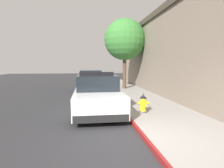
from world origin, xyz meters
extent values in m
cube|color=#2B2B2D|center=(-4.60, 10.00, -0.10)|extent=(28.03, 60.00, 0.20)
cube|color=gray|center=(1.40, 10.00, 0.07)|extent=(2.79, 60.00, 0.14)
cube|color=maroon|center=(-0.04, 10.00, 0.07)|extent=(0.08, 60.00, 0.14)
cube|color=gray|center=(5.40, 6.68, 2.49)|extent=(5.22, 18.34, 4.99)
cube|color=#473D33|center=(5.40, 6.68, 5.17)|extent=(5.46, 18.58, 0.36)
cube|color=black|center=(2.82, 1.55, 2.74)|extent=(0.06, 1.30, 1.10)
cube|color=black|center=(2.82, 6.68, 2.74)|extent=(0.06, 1.30, 1.10)
cube|color=black|center=(2.82, 11.82, 2.74)|extent=(0.06, 1.30, 1.10)
cube|color=white|center=(-1.10, 3.74, 0.58)|extent=(1.84, 4.80, 0.76)
cube|color=black|center=(-1.10, 3.89, 1.26)|extent=(1.64, 2.50, 0.60)
cube|color=black|center=(-1.10, 1.40, 0.32)|extent=(1.76, 0.16, 0.24)
cube|color=black|center=(-1.10, 6.08, 0.32)|extent=(1.76, 0.16, 0.24)
cylinder|color=black|center=(-1.96, 5.44, 0.32)|extent=(0.22, 0.64, 0.64)
cylinder|color=black|center=(-0.24, 5.44, 0.32)|extent=(0.22, 0.64, 0.64)
cylinder|color=black|center=(-1.96, 2.04, 0.32)|extent=(0.22, 0.64, 0.64)
cylinder|color=black|center=(-0.24, 2.04, 0.32)|extent=(0.22, 0.64, 0.64)
cube|color=black|center=(-1.10, 3.84, 1.62)|extent=(1.48, 0.20, 0.12)
cube|color=red|center=(-1.45, 3.84, 1.62)|extent=(0.44, 0.18, 0.11)
cube|color=#1E33E0|center=(-0.75, 3.84, 1.62)|extent=(0.44, 0.18, 0.11)
cube|color=navy|center=(-1.22, 10.77, 0.58)|extent=(1.84, 4.80, 0.76)
cube|color=black|center=(-1.22, 10.92, 1.26)|extent=(1.64, 2.50, 0.60)
cube|color=black|center=(-1.22, 8.43, 0.32)|extent=(1.76, 0.16, 0.24)
cube|color=black|center=(-1.22, 13.11, 0.32)|extent=(1.76, 0.16, 0.24)
cylinder|color=black|center=(-2.08, 12.47, 0.32)|extent=(0.22, 0.64, 0.64)
cylinder|color=black|center=(-0.36, 12.47, 0.32)|extent=(0.22, 0.64, 0.64)
cylinder|color=black|center=(-2.08, 9.07, 0.32)|extent=(0.22, 0.64, 0.64)
cylinder|color=black|center=(-0.36, 9.07, 0.32)|extent=(0.22, 0.64, 0.64)
cylinder|color=#4C4C51|center=(0.64, 2.63, 0.17)|extent=(0.32, 0.32, 0.06)
cylinder|color=yellow|center=(0.64, 2.63, 0.45)|extent=(0.24, 0.24, 0.50)
cone|color=black|center=(0.64, 2.63, 0.77)|extent=(0.28, 0.28, 0.14)
cylinder|color=#4C4C51|center=(0.64, 2.63, 0.87)|extent=(0.05, 0.05, 0.06)
cylinder|color=yellow|center=(0.47, 2.63, 0.51)|extent=(0.10, 0.10, 0.10)
cylinder|color=yellow|center=(0.81, 2.63, 0.51)|extent=(0.10, 0.10, 0.10)
cylinder|color=yellow|center=(0.64, 2.45, 0.46)|extent=(0.13, 0.12, 0.13)
cylinder|color=brown|center=(1.43, 10.12, 1.48)|extent=(0.28, 0.28, 2.69)
sphere|color=#387A33|center=(1.43, 10.12, 3.94)|extent=(3.18, 3.18, 3.18)
camera|label=1|loc=(-1.53, -4.30, 1.99)|focal=29.94mm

